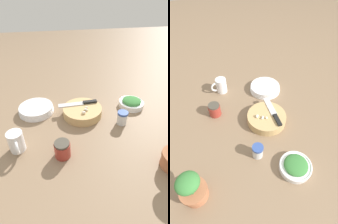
# 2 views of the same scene
# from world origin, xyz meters

# --- Properties ---
(ground_plane) EXTENTS (5.00, 5.00, 0.00)m
(ground_plane) POSITION_xyz_m (0.00, 0.00, 0.00)
(ground_plane) COLOR #7F664C
(cutting_board) EXTENTS (0.22, 0.22, 0.05)m
(cutting_board) POSITION_xyz_m (-0.01, -0.10, 0.03)
(cutting_board) COLOR tan
(cutting_board) RESTS_ON ground_plane
(chef_knife) EXTENTS (0.23, 0.04, 0.01)m
(chef_knife) POSITION_xyz_m (-0.00, -0.15, 0.05)
(chef_knife) COLOR black
(chef_knife) RESTS_ON cutting_board
(garlic_cloves) EXTENTS (0.05, 0.07, 0.02)m
(garlic_cloves) POSITION_xyz_m (-0.02, -0.06, 0.06)
(garlic_cloves) COLOR #F4DEC4
(garlic_cloves) RESTS_ON cutting_board
(herb_bowl) EXTENTS (0.15, 0.15, 0.05)m
(herb_bowl) POSITION_xyz_m (-0.32, -0.14, 0.02)
(herb_bowl) COLOR white
(herb_bowl) RESTS_ON ground_plane
(spice_jar) EXTENTS (0.06, 0.06, 0.07)m
(spice_jar) POSITION_xyz_m (-0.21, 0.01, 0.04)
(spice_jar) COLOR silver
(spice_jar) RESTS_ON ground_plane
(coffee_mug) EXTENTS (0.07, 0.11, 0.10)m
(coffee_mug) POSITION_xyz_m (0.33, 0.10, 0.05)
(coffee_mug) COLOR white
(coffee_mug) RESTS_ON ground_plane
(plate_stack) EXTENTS (0.21, 0.21, 0.04)m
(plate_stack) POSITION_xyz_m (0.25, -0.19, 0.02)
(plate_stack) COLOR white
(plate_stack) RESTS_ON ground_plane
(honey_jar) EXTENTS (0.07, 0.07, 0.08)m
(honey_jar) POSITION_xyz_m (0.13, 0.17, 0.04)
(honey_jar) COLOR #9E3328
(honey_jar) RESTS_ON ground_plane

